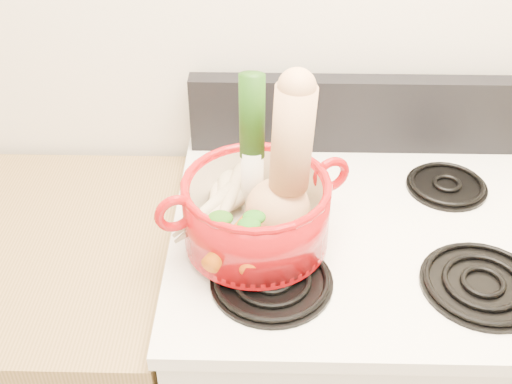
{
  "coord_description": "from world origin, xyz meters",
  "views": [
    {
      "loc": [
        -0.2,
        0.41,
        1.78
      ],
      "look_at": [
        -0.22,
        1.32,
        1.1
      ],
      "focal_mm": 45.0,
      "sensor_mm": 36.0,
      "label": 1
    }
  ],
  "objects_px": {
    "leek": "(252,145)",
    "dutch_oven": "(256,213)",
    "stove_body": "(346,380)",
    "squash": "(279,164)"
  },
  "relations": [
    {
      "from": "leek",
      "to": "dutch_oven",
      "type": "bearing_deg",
      "value": -77.52
    },
    {
      "from": "dutch_oven",
      "to": "leek",
      "type": "bearing_deg",
      "value": 74.78
    },
    {
      "from": "dutch_oven",
      "to": "stove_body",
      "type": "bearing_deg",
      "value": -8.26
    },
    {
      "from": "squash",
      "to": "leek",
      "type": "bearing_deg",
      "value": 124.63
    },
    {
      "from": "stove_body",
      "to": "squash",
      "type": "distance_m",
      "value": 0.71
    },
    {
      "from": "stove_body",
      "to": "dutch_oven",
      "type": "relative_size",
      "value": 3.38
    },
    {
      "from": "stove_body",
      "to": "leek",
      "type": "distance_m",
      "value": 0.72
    },
    {
      "from": "dutch_oven",
      "to": "leek",
      "type": "distance_m",
      "value": 0.13
    },
    {
      "from": "stove_body",
      "to": "leek",
      "type": "xyz_separation_m",
      "value": [
        -0.23,
        -0.0,
        0.69
      ]
    },
    {
      "from": "stove_body",
      "to": "dutch_oven",
      "type": "height_order",
      "value": "dutch_oven"
    }
  ]
}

